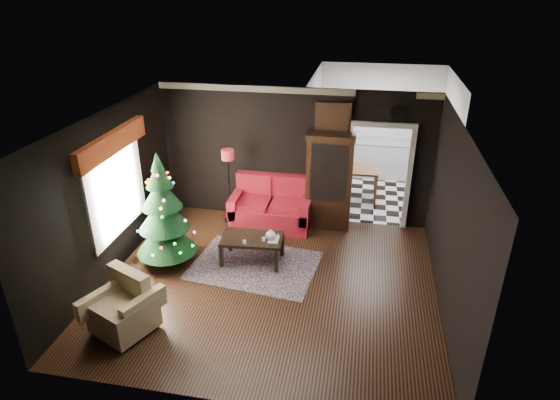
% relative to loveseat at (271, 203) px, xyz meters
% --- Properties ---
extents(floor, '(5.50, 5.50, 0.00)m').
position_rel_loveseat_xyz_m(floor, '(0.40, -2.05, -0.50)').
color(floor, black).
rests_on(floor, ground).
extents(ceiling, '(5.50, 5.50, 0.00)m').
position_rel_loveseat_xyz_m(ceiling, '(0.40, -2.05, 2.30)').
color(ceiling, white).
rests_on(ceiling, ground).
extents(wall_back, '(5.50, 0.00, 5.50)m').
position_rel_loveseat_xyz_m(wall_back, '(0.40, 0.45, 0.90)').
color(wall_back, black).
rests_on(wall_back, ground).
extents(wall_front, '(5.50, 0.00, 5.50)m').
position_rel_loveseat_xyz_m(wall_front, '(0.40, -4.55, 0.90)').
color(wall_front, black).
rests_on(wall_front, ground).
extents(wall_left, '(0.00, 5.50, 5.50)m').
position_rel_loveseat_xyz_m(wall_left, '(-2.35, -2.05, 0.90)').
color(wall_left, black).
rests_on(wall_left, ground).
extents(wall_right, '(0.00, 5.50, 5.50)m').
position_rel_loveseat_xyz_m(wall_right, '(3.15, -2.05, 0.90)').
color(wall_right, black).
rests_on(wall_right, ground).
extents(doorway, '(1.10, 0.10, 2.10)m').
position_rel_loveseat_xyz_m(doorway, '(2.10, 0.45, 0.55)').
color(doorway, silver).
rests_on(doorway, ground).
extents(left_window, '(0.05, 1.60, 1.40)m').
position_rel_loveseat_xyz_m(left_window, '(-2.31, -1.85, 0.95)').
color(left_window, white).
rests_on(left_window, wall_left).
extents(valance, '(0.12, 2.10, 0.35)m').
position_rel_loveseat_xyz_m(valance, '(-2.23, -1.85, 1.77)').
color(valance, maroon).
rests_on(valance, wall_left).
extents(kitchen_floor, '(3.00, 3.00, 0.00)m').
position_rel_loveseat_xyz_m(kitchen_floor, '(2.10, 1.95, -0.50)').
color(kitchen_floor, white).
rests_on(kitchen_floor, ground).
extents(kitchen_window, '(0.70, 0.06, 0.70)m').
position_rel_loveseat_xyz_m(kitchen_window, '(2.10, 3.40, 1.20)').
color(kitchen_window, white).
rests_on(kitchen_window, ground).
extents(rug, '(2.35, 1.83, 0.01)m').
position_rel_loveseat_xyz_m(rug, '(0.01, -1.56, -0.49)').
color(rug, '#643F55').
rests_on(rug, ground).
extents(loveseat, '(1.70, 0.90, 1.00)m').
position_rel_loveseat_xyz_m(loveseat, '(0.00, 0.00, 0.00)').
color(loveseat, maroon).
rests_on(loveseat, ground).
extents(curio_cabinet, '(0.90, 0.45, 1.90)m').
position_rel_loveseat_xyz_m(curio_cabinet, '(1.15, 0.22, 0.45)').
color(curio_cabinet, black).
rests_on(curio_cabinet, ground).
extents(floor_lamp, '(0.33, 0.33, 1.58)m').
position_rel_loveseat_xyz_m(floor_lamp, '(-0.87, -0.03, 0.33)').
color(floor_lamp, black).
rests_on(floor_lamp, ground).
extents(christmas_tree, '(1.40, 1.40, 2.02)m').
position_rel_loveseat_xyz_m(christmas_tree, '(-1.55, -1.74, 0.55)').
color(christmas_tree, black).
rests_on(christmas_tree, ground).
extents(armchair, '(1.05, 1.05, 0.81)m').
position_rel_loveseat_xyz_m(armchair, '(-1.44, -3.58, -0.04)').
color(armchair, tan).
rests_on(armchair, ground).
extents(coffee_table, '(1.12, 0.72, 0.49)m').
position_rel_loveseat_xyz_m(coffee_table, '(-0.06, -1.42, -0.24)').
color(coffee_table, black).
rests_on(coffee_table, rug).
extents(teapot, '(0.24, 0.24, 0.19)m').
position_rel_loveseat_xyz_m(teapot, '(0.29, -1.45, 0.09)').
color(teapot, silver).
rests_on(teapot, coffee_table).
extents(cup_a, '(0.07, 0.07, 0.06)m').
position_rel_loveseat_xyz_m(cup_a, '(0.17, -1.50, 0.03)').
color(cup_a, white).
rests_on(cup_a, coffee_table).
extents(cup_b, '(0.07, 0.07, 0.06)m').
position_rel_loveseat_xyz_m(cup_b, '(-0.14, -1.64, 0.03)').
color(cup_b, white).
rests_on(cup_b, coffee_table).
extents(book, '(0.19, 0.02, 0.25)m').
position_rel_loveseat_xyz_m(book, '(0.25, -1.45, 0.13)').
color(book, gray).
rests_on(book, coffee_table).
extents(wall_clock, '(0.32, 0.32, 0.06)m').
position_rel_loveseat_xyz_m(wall_clock, '(2.35, 0.40, 1.88)').
color(wall_clock, white).
rests_on(wall_clock, wall_back).
extents(painting, '(0.62, 0.05, 0.52)m').
position_rel_loveseat_xyz_m(painting, '(1.15, 0.41, 1.75)').
color(painting, '#A16949').
rests_on(painting, wall_back).
extents(kitchen_counter, '(1.80, 0.60, 0.90)m').
position_rel_loveseat_xyz_m(kitchen_counter, '(2.10, 3.15, -0.05)').
color(kitchen_counter, white).
rests_on(kitchen_counter, ground).
extents(kitchen_table, '(0.70, 0.70, 0.75)m').
position_rel_loveseat_xyz_m(kitchen_table, '(1.80, 1.65, -0.12)').
color(kitchen_table, brown).
rests_on(kitchen_table, ground).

